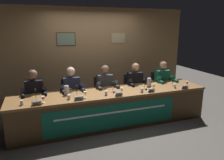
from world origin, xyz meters
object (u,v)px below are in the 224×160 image
object	(u,v)px
water_cup_center	(106,93)
panelist_right	(136,84)
chair_right	(133,92)
water_pitcher_left_side	(67,90)
juice_glass_far_left	(43,98)
chair_left	(71,99)
panelist_left	(72,90)
water_pitcher_right_side	(149,82)
juice_glass_left	(85,93)
nameplate_far_left	(37,103)
chair_far_left	(35,103)
microphone_center	(114,89)
panelist_far_left	(34,94)
panelist_far_right	(164,81)
nameplate_left	(79,98)
microphone_far_left	(36,97)
water_cup_left	(69,97)
microphone_far_right	(174,82)
nameplate_right	(151,90)
juice_glass_far_right	(187,83)
panelist_center	(106,87)
microphone_right	(146,86)
conference_table	(114,103)
chair_far_right	(159,89)
water_cup_right	(142,90)
juice_glass_right	(154,86)
water_cup_far_left	(22,103)
chair_center	(103,96)
juice_glass_center	(122,90)
nameplate_center	(119,94)

from	to	relation	value
water_cup_center	panelist_right	size ratio (longest dim) A/B	0.07
chair_right	water_pitcher_left_side	bearing A→B (deg)	-162.87
juice_glass_far_left	chair_left	xyz separation A→B (m)	(0.64, 0.87, -0.38)
panelist_left	water_pitcher_right_side	distance (m)	1.79
juice_glass_far_left	juice_glass_left	distance (m)	0.79
nameplate_far_left	juice_glass_left	world-z (taller)	juice_glass_left
chair_far_left	microphone_center	xyz separation A→B (m)	(1.60, -0.69, 0.37)
panelist_far_left	panelist_right	world-z (taller)	same
panelist_far_right	nameplate_left	bearing A→B (deg)	-162.50
chair_far_left	microphone_far_left	world-z (taller)	microphone_far_left
water_cup_left	water_pitcher_right_side	size ratio (longest dim) A/B	0.40
microphone_far_right	juice_glass_left	bearing A→B (deg)	-175.66
chair_left	microphone_center	world-z (taller)	microphone_center
juice_glass_far_left	panelist_far_right	bearing A→B (deg)	12.47
nameplate_right	water_pitcher_left_side	size ratio (longest dim) A/B	0.75
chair_right	juice_glass_far_right	bearing A→B (deg)	-40.43
panelist_right	water_pitcher_left_side	size ratio (longest dim) A/B	5.89
panelist_center	microphone_right	size ratio (longest dim) A/B	5.72
conference_table	chair_far_left	world-z (taller)	chair_far_left
chair_right	microphone_right	bearing A→B (deg)	-92.40
conference_table	chair_left	world-z (taller)	chair_left
chair_left	conference_table	bearing A→B (deg)	-43.58
water_cup_center	chair_far_right	distance (m)	2.00
water_cup_right	microphone_far_right	size ratio (longest dim) A/B	0.39
water_cup_right	panelist_far_right	distance (m)	1.23
water_pitcher_right_side	water_cup_left	bearing A→B (deg)	-170.90
water_pitcher_left_side	chair_right	bearing A→B (deg)	17.13
juice_glass_left	juice_glass_right	world-z (taller)	same
water_cup_far_left	chair_far_right	bearing A→B (deg)	14.27
juice_glass_far_left	microphone_center	xyz separation A→B (m)	(1.45, 0.17, -0.01)
chair_center	water_cup_right	world-z (taller)	chair_center
nameplate_far_left	juice_glass_center	world-z (taller)	juice_glass_center
water_cup_right	chair_right	bearing A→B (deg)	76.75
water_cup_right	water_cup_far_left	bearing A→B (deg)	178.98
microphone_right	microphone_far_right	bearing A→B (deg)	4.18
microphone_far_left	water_cup_center	world-z (taller)	microphone_far_left
water_cup_right	juice_glass_left	bearing A→B (deg)	177.25
water_cup_center	microphone_center	size ratio (longest dim) A/B	0.39
juice_glass_left	microphone_center	distance (m)	0.67
microphone_right	water_cup_far_left	bearing A→B (deg)	-177.20
conference_table	juice_glass_left	distance (m)	0.71
microphone_center	chair_right	xyz separation A→B (m)	(0.78, 0.69, -0.37)
chair_far_right	juice_glass_left	bearing A→B (deg)	-159.22
juice_glass_far_right	juice_glass_far_left	bearing A→B (deg)	-179.69
microphone_far_left	nameplate_left	bearing A→B (deg)	-16.06
nameplate_center	water_pitcher_left_side	bearing A→B (deg)	155.87
microphone_far_left	nameplate_left	distance (m)	0.80
juice_glass_far_right	juice_glass_left	bearing A→B (deg)	179.88
juice_glass_right	panelist_far_right	xyz separation A→B (m)	(0.67, 0.62, -0.10)
chair_far_left	nameplate_left	size ratio (longest dim) A/B	5.10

